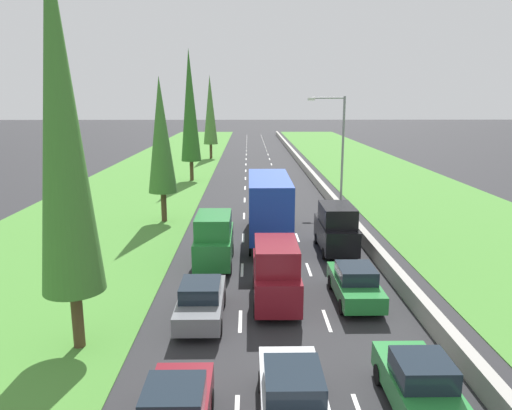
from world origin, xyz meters
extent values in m
plane|color=#28282B|center=(0.00, 60.00, 0.00)|extent=(300.00, 300.00, 0.00)
cube|color=#478433|center=(-12.65, 60.00, 0.02)|extent=(14.00, 140.00, 0.04)
cube|color=#478433|center=(14.35, 60.00, 0.02)|extent=(14.00, 140.00, 0.04)
cube|color=#9E9B93|center=(5.70, 60.00, 0.42)|extent=(0.44, 120.00, 0.85)
cube|color=white|center=(-1.75, 15.00, 0.01)|extent=(0.14, 2.00, 0.01)
cube|color=white|center=(-1.75, 21.00, 0.01)|extent=(0.14, 2.00, 0.01)
cube|color=white|center=(-1.75, 27.00, 0.01)|extent=(0.14, 2.00, 0.01)
cube|color=white|center=(-1.75, 33.00, 0.01)|extent=(0.14, 2.00, 0.01)
cube|color=white|center=(-1.75, 39.00, 0.01)|extent=(0.14, 2.00, 0.01)
cube|color=white|center=(-1.75, 45.00, 0.01)|extent=(0.14, 2.00, 0.01)
cube|color=white|center=(-1.75, 51.00, 0.01)|extent=(0.14, 2.00, 0.01)
cube|color=white|center=(-1.75, 57.00, 0.01)|extent=(0.14, 2.00, 0.01)
cube|color=white|center=(-1.75, 63.00, 0.01)|extent=(0.14, 2.00, 0.01)
cube|color=white|center=(-1.75, 69.00, 0.01)|extent=(0.14, 2.00, 0.01)
cube|color=white|center=(-1.75, 75.00, 0.01)|extent=(0.14, 2.00, 0.01)
cube|color=white|center=(-1.75, 81.00, 0.01)|extent=(0.14, 2.00, 0.01)
cube|color=white|center=(-1.75, 87.00, 0.01)|extent=(0.14, 2.00, 0.01)
cube|color=white|center=(-1.75, 93.00, 0.01)|extent=(0.14, 2.00, 0.01)
cube|color=white|center=(-1.75, 99.00, 0.01)|extent=(0.14, 2.00, 0.01)
cube|color=white|center=(-1.75, 105.00, 0.01)|extent=(0.14, 2.00, 0.01)
cube|color=white|center=(-1.75, 111.00, 0.01)|extent=(0.14, 2.00, 0.01)
cube|color=white|center=(-1.75, 117.00, 0.01)|extent=(0.14, 2.00, 0.01)
cube|color=white|center=(1.75, 15.00, 0.01)|extent=(0.14, 2.00, 0.01)
cube|color=white|center=(1.75, 21.00, 0.01)|extent=(0.14, 2.00, 0.01)
cube|color=white|center=(1.75, 27.00, 0.01)|extent=(0.14, 2.00, 0.01)
cube|color=white|center=(1.75, 33.00, 0.01)|extent=(0.14, 2.00, 0.01)
cube|color=white|center=(1.75, 39.00, 0.01)|extent=(0.14, 2.00, 0.01)
cube|color=white|center=(1.75, 45.00, 0.01)|extent=(0.14, 2.00, 0.01)
cube|color=white|center=(1.75, 51.00, 0.01)|extent=(0.14, 2.00, 0.01)
cube|color=white|center=(1.75, 57.00, 0.01)|extent=(0.14, 2.00, 0.01)
cube|color=white|center=(1.75, 63.00, 0.01)|extent=(0.14, 2.00, 0.01)
cube|color=white|center=(1.75, 69.00, 0.01)|extent=(0.14, 2.00, 0.01)
cube|color=white|center=(1.75, 75.00, 0.01)|extent=(0.14, 2.00, 0.01)
cube|color=white|center=(1.75, 81.00, 0.01)|extent=(0.14, 2.00, 0.01)
cube|color=white|center=(1.75, 87.00, 0.01)|extent=(0.14, 2.00, 0.01)
cube|color=white|center=(1.75, 93.00, 0.01)|extent=(0.14, 2.00, 0.01)
cube|color=white|center=(1.75, 99.00, 0.01)|extent=(0.14, 2.00, 0.01)
cube|color=white|center=(1.75, 105.00, 0.01)|extent=(0.14, 2.00, 0.01)
cube|color=white|center=(1.75, 111.00, 0.01)|extent=(0.14, 2.00, 0.01)
cube|color=white|center=(1.75, 117.00, 0.01)|extent=(0.14, 2.00, 0.01)
cube|color=#237A33|center=(3.44, 9.32, 0.70)|extent=(1.68, 3.90, 0.76)
cube|color=#19232D|center=(3.44, 9.02, 1.40)|extent=(1.52, 1.60, 0.64)
cylinder|color=black|center=(2.68, 10.53, 0.32)|extent=(0.22, 0.64, 0.64)
cylinder|color=black|center=(4.20, 10.53, 0.32)|extent=(0.22, 0.64, 0.64)
cube|color=silver|center=(-0.20, 8.79, 0.68)|extent=(1.76, 4.50, 0.72)
cube|color=#19232D|center=(-0.20, 8.64, 1.34)|extent=(1.56, 1.90, 0.60)
cylinder|color=black|center=(-1.00, 10.18, 0.32)|extent=(0.22, 0.64, 0.64)
cylinder|color=black|center=(0.60, 10.18, 0.32)|extent=(0.22, 0.64, 0.64)
cube|color=#19232D|center=(-3.29, 7.80, 1.40)|extent=(1.52, 1.60, 0.64)
cylinder|color=black|center=(-4.05, 9.31, 0.32)|extent=(0.22, 0.64, 0.64)
cylinder|color=black|center=(-2.53, 9.31, 0.32)|extent=(0.22, 0.64, 0.64)
cube|color=#237A33|center=(3.28, 17.01, 0.68)|extent=(1.76, 4.50, 0.72)
cube|color=#19232D|center=(3.28, 16.86, 1.34)|extent=(1.56, 1.90, 0.60)
cylinder|color=black|center=(2.48, 18.40, 0.32)|extent=(0.22, 0.64, 0.64)
cylinder|color=black|center=(4.08, 18.40, 0.32)|extent=(0.22, 0.64, 0.64)
cylinder|color=black|center=(2.48, 15.61, 0.32)|extent=(0.22, 0.64, 0.64)
cylinder|color=black|center=(4.08, 15.61, 0.32)|extent=(0.22, 0.64, 0.64)
cube|color=maroon|center=(-0.23, 16.87, 1.02)|extent=(1.90, 4.90, 1.40)
cube|color=maroon|center=(-0.23, 16.57, 2.27)|extent=(1.80, 3.10, 1.10)
cylinder|color=black|center=(-1.10, 18.39, 0.32)|extent=(0.22, 0.64, 0.64)
cylinder|color=black|center=(0.64, 18.39, 0.32)|extent=(0.22, 0.64, 0.64)
cylinder|color=black|center=(-1.10, 15.35, 0.32)|extent=(0.22, 0.64, 0.64)
cylinder|color=black|center=(0.64, 15.35, 0.32)|extent=(0.22, 0.64, 0.64)
cube|color=black|center=(-0.16, 26.67, 0.60)|extent=(2.20, 9.40, 0.56)
cube|color=black|center=(-0.16, 30.27, 2.13)|extent=(2.40, 2.20, 2.50)
cube|color=#19389E|center=(-0.16, 25.57, 2.53)|extent=(2.44, 7.20, 3.30)
cylinder|color=black|center=(-1.28, 29.97, 0.32)|extent=(0.22, 0.64, 0.64)
cylinder|color=black|center=(0.96, 29.97, 0.32)|extent=(0.22, 0.64, 0.64)
cylinder|color=black|center=(-1.28, 24.49, 0.32)|extent=(0.22, 0.64, 0.64)
cylinder|color=black|center=(0.96, 24.49, 0.32)|extent=(0.22, 0.64, 0.64)
cylinder|color=black|center=(-1.28, 23.41, 0.32)|extent=(0.22, 0.64, 0.64)
cylinder|color=black|center=(0.96, 23.41, 0.32)|extent=(0.22, 0.64, 0.64)
cube|color=slate|center=(-3.33, 15.25, 0.68)|extent=(1.76, 4.50, 0.72)
cube|color=#19232D|center=(-3.33, 15.10, 1.34)|extent=(1.56, 1.90, 0.60)
cylinder|color=black|center=(-4.13, 16.64, 0.32)|extent=(0.22, 0.64, 0.64)
cylinder|color=black|center=(-2.53, 16.64, 0.32)|extent=(0.22, 0.64, 0.64)
cylinder|color=black|center=(-4.13, 13.85, 0.32)|extent=(0.22, 0.64, 0.64)
cylinder|color=black|center=(-2.53, 13.85, 0.32)|extent=(0.22, 0.64, 0.64)
cube|color=black|center=(3.70, 24.20, 1.02)|extent=(1.90, 4.90, 1.40)
cube|color=black|center=(3.70, 23.90, 2.27)|extent=(1.80, 3.10, 1.10)
cylinder|color=black|center=(2.83, 25.72, 0.32)|extent=(0.22, 0.64, 0.64)
cylinder|color=black|center=(4.57, 25.72, 0.32)|extent=(0.22, 0.64, 0.64)
cylinder|color=black|center=(2.83, 22.68, 0.32)|extent=(0.22, 0.64, 0.64)
cylinder|color=black|center=(4.57, 22.68, 0.32)|extent=(0.22, 0.64, 0.64)
cube|color=#237A33|center=(-3.26, 22.03, 1.02)|extent=(1.90, 4.90, 1.40)
cube|color=#237A33|center=(-3.26, 21.73, 2.27)|extent=(1.80, 3.10, 1.10)
cylinder|color=black|center=(-4.13, 23.55, 0.32)|extent=(0.22, 0.64, 0.64)
cylinder|color=black|center=(-2.39, 23.55, 0.32)|extent=(0.22, 0.64, 0.64)
cylinder|color=black|center=(-4.13, 20.51, 0.32)|extent=(0.22, 0.64, 0.64)
cylinder|color=black|center=(-2.39, 20.51, 0.32)|extent=(0.22, 0.64, 0.64)
cylinder|color=#4C3823|center=(-7.51, 13.02, 1.10)|extent=(0.41, 0.41, 2.20)
cone|color=#3D752D|center=(-7.51, 13.02, 8.11)|extent=(2.15, 2.15, 11.83)
cylinder|color=#4C3823|center=(-7.56, 31.38, 1.10)|extent=(0.39, 0.39, 2.20)
cone|color=#3D752D|center=(-7.56, 31.38, 6.28)|extent=(2.06, 2.06, 8.15)
cylinder|color=#4C3823|center=(-7.61, 49.57, 1.10)|extent=(0.41, 0.41, 2.20)
cone|color=#2D6623|center=(-7.61, 49.57, 8.10)|extent=(2.15, 2.15, 11.79)
cylinder|color=#4C3823|center=(-7.02, 69.71, 1.10)|extent=(0.40, 0.40, 2.20)
cone|color=#4C7F38|center=(-7.02, 69.71, 7.20)|extent=(2.11, 2.11, 10.00)
cylinder|color=gray|center=(6.69, 38.39, 4.50)|extent=(0.20, 0.20, 9.00)
cylinder|color=gray|center=(5.29, 38.39, 8.85)|extent=(2.80, 0.12, 0.12)
cube|color=silver|center=(3.89, 38.39, 8.75)|extent=(0.60, 0.28, 0.20)
camera|label=1|loc=(-1.40, -3.08, 8.76)|focal=34.04mm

